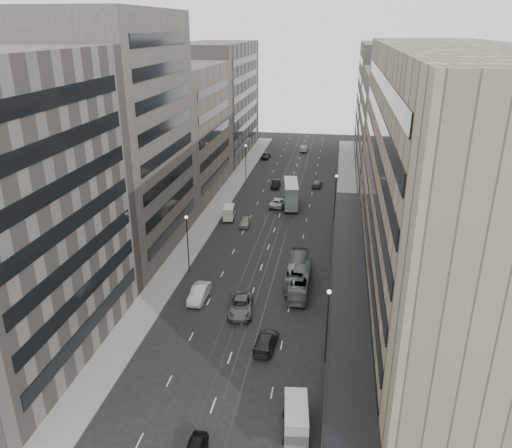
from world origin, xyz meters
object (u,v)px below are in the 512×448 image
Objects in this scene: sedan_1 at (199,293)px; bus_near at (300,281)px; double_decker at (291,194)px; pedestrian at (360,364)px; panel_van at (229,212)px; bus_far at (297,271)px; sedan_2 at (241,306)px; vw_microbus at (296,417)px.

bus_near is at bearing 20.96° from sedan_1.
pedestrian is at bearing -83.38° from double_decker.
sedan_1 is at bearing -91.30° from panel_van.
bus_far is 29.29m from double_decker.
bus_near is at bearing 105.09° from bus_far.
pedestrian is (13.74, -8.99, 0.15)m from sedan_2.
panel_van is (-10.02, -8.50, -1.23)m from double_decker.
vw_microbus is 0.82× the size of sedan_2.
pedestrian is at bearing -66.64° from panel_van.
vw_microbus is 10.29m from pedestrian.
sedan_2 is at bearing 44.67° from bus_near.
vw_microbus is at bearing -77.14° from panel_van.
sedan_1 is (-13.85, 19.66, -0.55)m from vw_microbus.
double_decker is 13.20m from panel_van.
sedan_1 is 0.87× the size of sedan_2.
vw_microbus is 24.06m from sedan_1.
double_decker reaches higher than pedestrian.
bus_near is 2.45× the size of panel_van.
bus_near is at bearing 36.56° from sedan_2.
pedestrian is (11.64, -47.00, -1.58)m from double_decker.
double_decker is 5.35× the size of pedestrian.
panel_van is at bearing 96.09° from sedan_1.
sedan_1 is at bearing 30.94° from bus_far.
pedestrian is at bearing 50.98° from vw_microbus.
bus_far is at bearing 32.61° from sedan_1.
double_decker is 38.10m from sedan_2.
panel_van reaches higher than sedan_2.
bus_near reaches higher than vw_microbus.
bus_far reaches higher than panel_van.
vw_microbus is 19.47m from sedan_2.
sedan_2 is 3.60× the size of pedestrian.
double_decker is 36.86m from sedan_1.
sedan_2 is at bearing -100.46° from double_decker.
sedan_1 is at bearing 152.86° from sedan_2.
panel_van is at bearing -57.40° from bus_near.
vw_microbus reaches higher than pedestrian.
sedan_1 reaches higher than sedan_2.
sedan_2 is 16.43m from pedestrian.
vw_microbus is at bearing 94.48° from bus_near.
bus_far is 1.70× the size of sedan_2.
bus_near is at bearing -63.98° from panel_van.
sedan_2 is (5.65, -2.01, -0.03)m from sedan_1.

